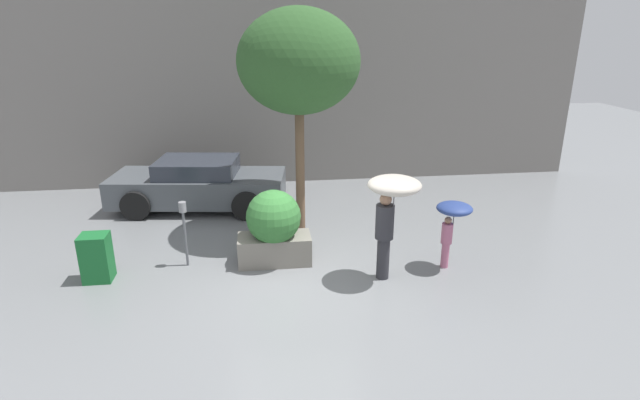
% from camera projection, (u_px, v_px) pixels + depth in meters
% --- Properties ---
extents(ground_plane, '(40.00, 40.00, 0.00)m').
position_uv_depth(ground_plane, '(296.00, 285.00, 9.08)').
color(ground_plane, slate).
extents(building_facade, '(18.00, 0.30, 6.00)m').
position_uv_depth(building_facade, '(276.00, 79.00, 14.16)').
color(building_facade, gray).
rests_on(building_facade, ground).
extents(planter_box, '(1.43, 1.06, 1.50)m').
position_uv_depth(planter_box, '(274.00, 227.00, 9.69)').
color(planter_box, gray).
rests_on(planter_box, ground).
extents(person_adult, '(0.95, 0.95, 1.99)m').
position_uv_depth(person_adult, '(391.00, 201.00, 8.78)').
color(person_adult, '#2D2D33').
rests_on(person_adult, ground).
extents(person_child, '(0.67, 0.67, 1.34)m').
position_uv_depth(person_child, '(452.00, 216.00, 9.37)').
color(person_child, '#B76684').
rests_on(person_child, ground).
extents(parked_car_near, '(4.50, 2.33, 1.29)m').
position_uv_depth(parked_car_near, '(199.00, 185.00, 12.70)').
color(parked_car_near, '#4C5156').
rests_on(parked_car_near, ground).
extents(street_tree, '(2.54, 2.54, 4.84)m').
position_uv_depth(street_tree, '(299.00, 62.00, 10.20)').
color(street_tree, brown).
rests_on(street_tree, ground).
extents(parking_meter, '(0.14, 0.14, 1.32)m').
position_uv_depth(parking_meter, '(184.00, 221.00, 9.51)').
color(parking_meter, '#595B60').
rests_on(parking_meter, ground).
extents(newspaper_box, '(0.50, 0.44, 0.90)m').
position_uv_depth(newspaper_box, '(96.00, 258.00, 9.11)').
color(newspaper_box, '#19662D').
rests_on(newspaper_box, ground).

